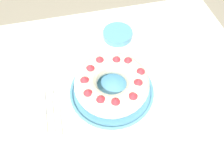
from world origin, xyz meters
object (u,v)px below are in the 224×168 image
Objects in this scene: bundt_cake at (112,84)px; fork at (51,107)px; serving_dish at (112,91)px; cake_knife at (58,116)px; side_bowl at (118,34)px; serving_knife at (44,115)px.

fork is at bearing -177.51° from bundt_cake.
bundt_cake is at bearing -77.13° from serving_dish.
serving_dish is 0.23m from cake_knife.
cake_knife is at bearing -131.81° from side_bowl.
serving_knife is at bearing -137.45° from side_bowl.
side_bowl is (0.10, 0.30, 0.00)m from serving_dish.
serving_knife is 1.14× the size of cake_knife.
bundt_cake is at bearing 9.62° from serving_knife.
serving_dish is 2.38× the size of side_bowl.
cake_knife reaches higher than fork.
serving_knife is (-0.03, -0.03, 0.00)m from fork.
side_bowl is at bearing 45.76° from cake_knife.
serving_knife and cake_knife have the same top height.
fork is at bearing 113.89° from cake_knife.
serving_knife is 1.46× the size of side_bowl.
serving_knife is 0.50m from side_bowl.
bundt_cake is 1.40× the size of serving_knife.
cake_knife is (-0.22, -0.06, -0.01)m from serving_dish.
bundt_cake is 1.51× the size of fork.
serving_dish is 1.16× the size of bundt_cake.
fork is 0.05m from cake_knife.
bundt_cake is 0.24m from cake_knife.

